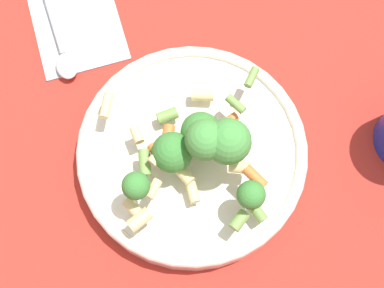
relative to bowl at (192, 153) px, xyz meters
name	(u,v)px	position (x,y,z in m)	size (l,w,h in m)	color
ground_plane	(192,158)	(0.00, 0.00, -0.02)	(3.00, 3.00, 0.00)	#B72D23
bowl	(192,153)	(0.00, 0.00, 0.00)	(0.26, 0.26, 0.04)	silver
pasta_salad	(200,150)	(-0.01, -0.01, 0.06)	(0.21, 0.21, 0.09)	#8CB766
napkin	(74,14)	(0.13, 0.21, -0.02)	(0.20, 0.19, 0.01)	#B2BCC6
spoon	(59,42)	(0.08, 0.21, -0.01)	(0.14, 0.12, 0.01)	silver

